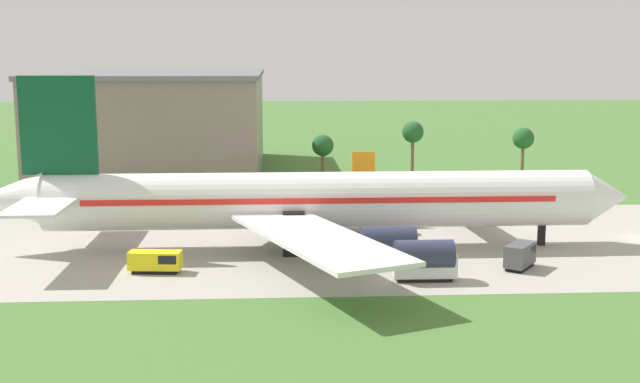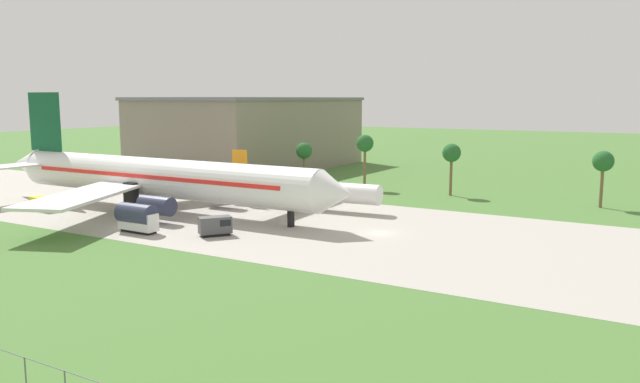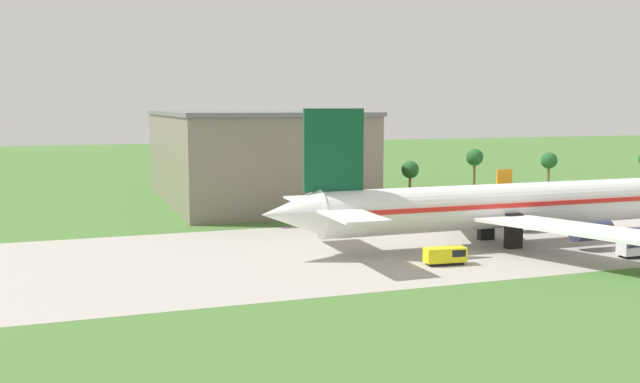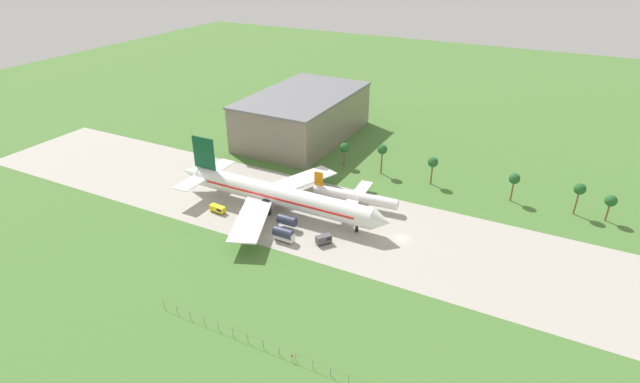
{
  "view_description": "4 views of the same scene",
  "coord_description": "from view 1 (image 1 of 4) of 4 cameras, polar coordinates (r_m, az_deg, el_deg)",
  "views": [
    {
      "loc": [
        -44.66,
        -93.63,
        22.24
      ],
      "look_at": [
        -39.53,
        -2.72,
        6.7
      ],
      "focal_mm": 45.0,
      "sensor_mm": 36.0,
      "label": 1
    },
    {
      "loc": [
        36.37,
        -78.57,
        18.88
      ],
      "look_at": [
        -8.26,
        -2.72,
        5.7
      ],
      "focal_mm": 35.0,
      "sensor_mm": 36.0,
      "label": 2
    },
    {
      "loc": [
        -102.15,
        -91.87,
        20.37
      ],
      "look_at": [
        -70.79,
        -2.72,
        8.95
      ],
      "focal_mm": 40.0,
      "sensor_mm": 36.0,
      "label": 3
    },
    {
      "loc": [
        35.33,
        -119.75,
        78.88
      ],
      "look_at": [
        -29.57,
        5.0,
        6.0
      ],
      "focal_mm": 28.0,
      "sensor_mm": 36.0,
      "label": 4
    }
  ],
  "objects": [
    {
      "name": "catering_van",
      "position": [
        80.85,
        7.57,
        -5.23
      ],
      "size": [
        6.32,
        2.12,
        2.91
      ],
      "color": "black",
      "rests_on": "ground_plane"
    },
    {
      "name": "baggage_tug",
      "position": [
        84.76,
        -11.52,
        -4.87
      ],
      "size": [
        5.52,
        2.48,
        2.25
      ],
      "color": "black",
      "rests_on": "ground_plane"
    },
    {
      "name": "regional_aircraft",
      "position": [
        109.73,
        9.6,
        -0.45
      ],
      "size": [
        28.61,
        25.83,
        9.68
      ],
      "color": "white",
      "rests_on": "ground_plane"
    },
    {
      "name": "ground_plane",
      "position": [
        106.09,
        21.78,
        -3.12
      ],
      "size": [
        600.0,
        600.0,
        0.0
      ],
      "primitive_type": "plane",
      "color": "#477233"
    },
    {
      "name": "fuel_truck",
      "position": [
        87.19,
        14.06,
        -4.41
      ],
      "size": [
        4.27,
        4.75,
        2.7
      ],
      "color": "black",
      "rests_on": "ground_plane"
    },
    {
      "name": "terminal_building",
      "position": [
        153.9,
        -11.0,
        4.79
      ],
      "size": [
        36.72,
        61.2,
        19.15
      ],
      "color": "slate",
      "rests_on": "ground_plane"
    },
    {
      "name": "taxiway_strip",
      "position": [
        106.09,
        21.78,
        -3.12
      ],
      "size": [
        320.0,
        44.0,
        0.02
      ],
      "color": "#A8A399",
      "rests_on": "ground_plane"
    },
    {
      "name": "jet_airliner",
      "position": [
        92.49,
        -0.82,
        -0.65
      ],
      "size": [
        75.86,
        56.49,
        20.0
      ],
      "color": "white",
      "rests_on": "ground_plane"
    }
  ]
}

